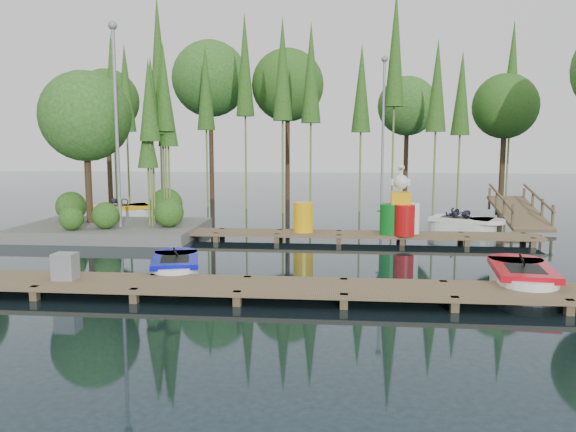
# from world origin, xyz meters

# --- Properties ---
(ground_plane) EXTENTS (90.00, 90.00, 0.00)m
(ground_plane) POSITION_xyz_m (0.00, 0.00, 0.00)
(ground_plane) COLOR #1B2B33
(near_dock) EXTENTS (18.00, 1.50, 0.50)m
(near_dock) POSITION_xyz_m (0.00, -4.50, 0.23)
(near_dock) COLOR brown
(near_dock) RESTS_ON ground
(far_dock) EXTENTS (15.00, 1.20, 0.50)m
(far_dock) POSITION_xyz_m (1.00, 2.50, 0.23)
(far_dock) COLOR brown
(far_dock) RESTS_ON ground
(island) EXTENTS (6.20, 4.20, 6.75)m
(island) POSITION_xyz_m (-6.30, 3.29, 3.18)
(island) COLOR slate
(island) RESTS_ON ground
(tree_screen) EXTENTS (34.42, 18.53, 10.31)m
(tree_screen) POSITION_xyz_m (-2.04, 10.60, 6.12)
(tree_screen) COLOR #3D2C1A
(tree_screen) RESTS_ON ground
(lamp_island) EXTENTS (0.30, 0.30, 7.25)m
(lamp_island) POSITION_xyz_m (-5.50, 2.50, 4.26)
(lamp_island) COLOR gray
(lamp_island) RESTS_ON ground
(lamp_rear) EXTENTS (0.30, 0.30, 7.25)m
(lamp_rear) POSITION_xyz_m (4.00, 11.00, 4.26)
(lamp_rear) COLOR gray
(lamp_rear) RESTS_ON ground
(ramp) EXTENTS (1.50, 3.94, 1.49)m
(ramp) POSITION_xyz_m (9.00, 6.50, 0.59)
(ramp) COLOR brown
(ramp) RESTS_ON ground
(boat_blue) EXTENTS (1.66, 2.60, 0.81)m
(boat_blue) POSITION_xyz_m (-1.94, -2.89, 0.23)
(boat_blue) COLOR white
(boat_blue) RESTS_ON ground
(boat_red) EXTENTS (1.53, 2.84, 0.91)m
(boat_red) POSITION_xyz_m (6.09, -3.41, 0.26)
(boat_red) COLOR white
(boat_red) RESTS_ON ground
(boat_yellow_far) EXTENTS (3.13, 2.61, 1.44)m
(boat_yellow_far) POSITION_xyz_m (-7.25, 7.05, 0.30)
(boat_yellow_far) COLOR white
(boat_yellow_far) RESTS_ON ground
(boat_white_far) EXTENTS (2.99, 2.29, 1.29)m
(boat_white_far) POSITION_xyz_m (6.49, 4.64, 0.29)
(boat_white_far) COLOR white
(boat_white_far) RESTS_ON ground
(utility_cabinet) EXTENTS (0.48, 0.40, 0.58)m
(utility_cabinet) POSITION_xyz_m (-3.92, -4.50, 0.59)
(utility_cabinet) COLOR gray
(utility_cabinet) RESTS_ON near_dock
(yellow_barrel) EXTENTS (0.67, 0.67, 1.00)m
(yellow_barrel) POSITION_xyz_m (0.82, 2.50, 0.80)
(yellow_barrel) COLOR #FFB90D
(yellow_barrel) RESTS_ON far_dock
(drum_cluster) EXTENTS (1.32, 1.21, 2.28)m
(drum_cluster) POSITION_xyz_m (4.02, 2.34, 0.97)
(drum_cluster) COLOR #0B6819
(drum_cluster) RESTS_ON far_dock
(seagull_post) EXTENTS (0.53, 0.28, 0.84)m
(seagull_post) POSITION_xyz_m (3.50, 2.50, 0.87)
(seagull_post) COLOR gray
(seagull_post) RESTS_ON far_dock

